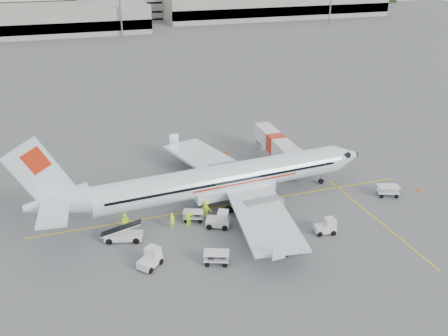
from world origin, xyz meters
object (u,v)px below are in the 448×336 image
at_px(jet_bridge, 276,149).
at_px(tug_fore, 325,226).
at_px(belt_loader, 123,229).
at_px(tug_aft, 150,259).
at_px(tug_mid, 218,219).
at_px(aircraft, 223,160).

relative_size(jet_bridge, tug_fore, 7.05).
xyz_separation_m(belt_loader, tug_aft, (1.61, -5.34, -0.44)).
relative_size(jet_bridge, tug_aft, 6.49).
height_order(belt_loader, tug_mid, belt_loader).
xyz_separation_m(tug_fore, tug_aft, (-18.20, -0.04, 0.07)).
relative_size(belt_loader, tug_fore, 2.31).
height_order(jet_bridge, tug_mid, jet_bridge).
bearing_deg(belt_loader, aircraft, 35.48).
relative_size(belt_loader, tug_mid, 2.05).
height_order(belt_loader, tug_aft, belt_loader).
height_order(aircraft, tug_mid, aircraft).
xyz_separation_m(jet_bridge, belt_loader, (-22.37, -12.78, -0.64)).
relative_size(aircraft, belt_loader, 7.88).
height_order(aircraft, tug_fore, aircraft).
distance_m(tug_mid, tug_aft, 9.44).
xyz_separation_m(aircraft, tug_fore, (7.85, -9.44, -4.54)).
height_order(jet_bridge, tug_fore, jet_bridge).
height_order(belt_loader, tug_fore, belt_loader).
xyz_separation_m(belt_loader, tug_mid, (9.77, -0.59, -0.41)).
bearing_deg(belt_loader, tug_aft, -56.76).
bearing_deg(tug_mid, tug_fore, 1.17).
bearing_deg(aircraft, belt_loader, -165.01).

